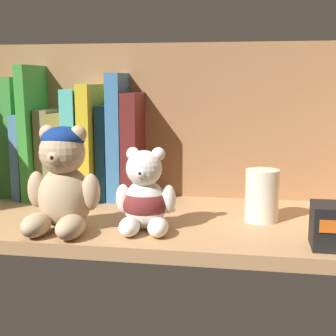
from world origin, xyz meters
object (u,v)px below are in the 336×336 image
at_px(book_11, 135,146).
at_px(pillar_candle, 262,195).
at_px(book_4, 39,131).
at_px(teddy_bear_smaller, 146,198).
at_px(book_7, 82,144).
at_px(book_9, 107,152).
at_px(book_5, 52,153).
at_px(teddy_bear_larger, 63,181).
at_px(book_2, 15,136).
at_px(book_8, 95,141).
at_px(book_10, 119,137).
at_px(book_6, 67,155).
at_px(book_3, 30,154).

distance_m(book_11, pillar_candle, 0.26).
bearing_deg(book_4, teddy_bear_smaller, -37.47).
xyz_separation_m(book_7, book_9, (0.05, 0.00, -0.01)).
bearing_deg(book_5, teddy_bear_larger, -63.62).
height_order(book_11, teddy_bear_larger, book_11).
relative_size(book_2, teddy_bear_smaller, 1.83).
bearing_deg(book_2, book_8, 0.00).
relative_size(book_2, pillar_candle, 2.74).
height_order(book_9, teddy_bear_larger, book_9).
distance_m(book_9, book_10, 0.04).
relative_size(book_2, book_11, 1.14).
bearing_deg(book_6, teddy_bear_smaller, -44.50).
relative_size(book_6, book_7, 0.78).
relative_size(book_10, teddy_bear_smaller, 1.88).
relative_size(book_7, teddy_bear_larger, 1.31).
bearing_deg(book_5, book_11, 0.00).
height_order(book_4, book_6, book_4).
xyz_separation_m(book_5, pillar_candle, (0.39, -0.11, -0.04)).
xyz_separation_m(book_11, teddy_bear_larger, (-0.06, -0.21, -0.02)).
relative_size(book_11, teddy_bear_smaller, 1.60).
distance_m(book_4, pillar_candle, 0.44).
distance_m(book_9, pillar_candle, 0.31).
bearing_deg(teddy_bear_smaller, book_2, 147.33).
bearing_deg(pillar_candle, teddy_bear_smaller, -155.61).
bearing_deg(book_10, book_8, 180.00).
bearing_deg(pillar_candle, book_9, 158.12).
bearing_deg(book_4, pillar_candle, -15.27).
distance_m(book_7, book_11, 0.10).
bearing_deg(book_11, pillar_candle, -26.26).
height_order(book_3, teddy_bear_larger, book_3).
xyz_separation_m(book_9, book_10, (0.02, 0.00, 0.03)).
bearing_deg(book_5, teddy_bear_smaller, -40.38).
height_order(book_2, book_11, book_2).
bearing_deg(book_10, book_4, 180.00).
distance_m(book_4, teddy_bear_larger, 0.25).
relative_size(book_6, pillar_candle, 1.94).
xyz_separation_m(book_4, book_7, (0.08, 0.00, -0.02)).
relative_size(book_2, book_3, 1.43).
relative_size(book_7, pillar_candle, 2.48).
bearing_deg(pillar_candle, book_10, 156.32).
xyz_separation_m(book_3, book_4, (0.02, 0.00, 0.04)).
distance_m(book_3, book_7, 0.11).
bearing_deg(book_10, book_3, 180.00).
distance_m(book_4, book_6, 0.07).
relative_size(book_6, teddy_bear_larger, 1.03).
xyz_separation_m(book_4, book_5, (0.02, 0.00, -0.04)).
bearing_deg(book_5, book_3, 180.00).
distance_m(teddy_bear_smaller, pillar_candle, 0.19).
bearing_deg(book_9, book_7, 180.00).
bearing_deg(book_8, book_4, 180.00).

